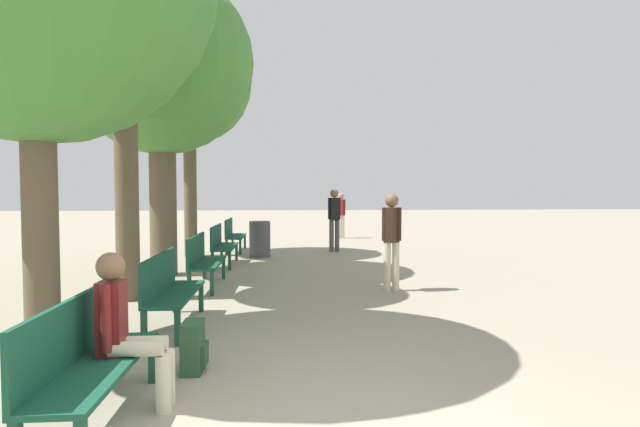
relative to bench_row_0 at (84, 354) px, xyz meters
The scene contains 14 objects.
bench_row_0 is the anchor object (origin of this frame).
bench_row_1 2.58m from the bench_row_0, 90.00° to the left, with size 0.45×1.63×0.91m.
bench_row_2 5.17m from the bench_row_0, 90.00° to the left, with size 0.45×1.63×0.91m.
bench_row_3 7.75m from the bench_row_0, 90.00° to the left, with size 0.45×1.63×0.91m.
bench_row_4 10.33m from the bench_row_0, 90.00° to the left, with size 0.45×1.63×0.91m.
tree_row_1 5.72m from the bench_row_0, 103.05° to the left, with size 2.37×2.37×5.54m.
tree_row_2 7.52m from the bench_row_0, 98.54° to the left, with size 3.63×3.63×6.04m.
tree_row_3 10.23m from the bench_row_0, 95.93° to the left, with size 3.18×3.18×6.07m.
person_seated 0.35m from the bench_row_0, 45.05° to the left, with size 0.56×0.32×1.22m.
backpack 1.20m from the bench_row_0, 59.73° to the left, with size 0.22×0.32×0.47m.
pedestrian_near 14.35m from the bench_row_0, 76.12° to the left, with size 0.32×0.27×1.61m.
pedestrian_mid 5.62m from the bench_row_0, 54.78° to the left, with size 0.33×0.29×1.64m.
pedestrian_far 10.49m from the bench_row_0, 74.38° to the left, with size 0.35×0.26×1.74m.
trash_bin 9.11m from the bench_row_0, 84.88° to the left, with size 0.53×0.53×0.91m.
Camera 1 is at (-0.23, -3.25, 1.69)m, focal length 28.00 mm.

